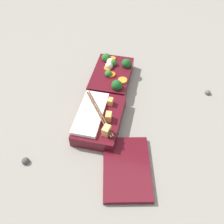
% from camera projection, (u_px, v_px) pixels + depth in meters
% --- Properties ---
extents(ground_plane, '(3.00, 3.00, 0.00)m').
position_uv_depth(ground_plane, '(110.00, 101.00, 0.94)').
color(ground_plane, gray).
extents(bento_tray_vegetable, '(0.21, 0.14, 0.07)m').
position_uv_depth(bento_tray_vegetable, '(112.00, 75.00, 0.99)').
color(bento_tray_vegetable, '#510F19').
rests_on(bento_tray_vegetable, ground_plane).
extents(bento_tray_rice, '(0.21, 0.14, 0.07)m').
position_uv_depth(bento_tray_rice, '(99.00, 119.00, 0.85)').
color(bento_tray_rice, '#510F19').
rests_on(bento_tray_rice, ground_plane).
extents(bento_lid, '(0.23, 0.18, 0.01)m').
position_uv_depth(bento_lid, '(127.00, 168.00, 0.75)').
color(bento_lid, '#510F19').
rests_on(bento_lid, ground_plane).
extents(pebble_0, '(0.02, 0.02, 0.02)m').
position_uv_depth(pebble_0, '(26.00, 161.00, 0.77)').
color(pebble_0, '#474442').
rests_on(pebble_0, ground_plane).
extents(pebble_1, '(0.02, 0.02, 0.02)m').
position_uv_depth(pebble_1, '(208.00, 93.00, 0.96)').
color(pebble_1, '#595651').
rests_on(pebble_1, ground_plane).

